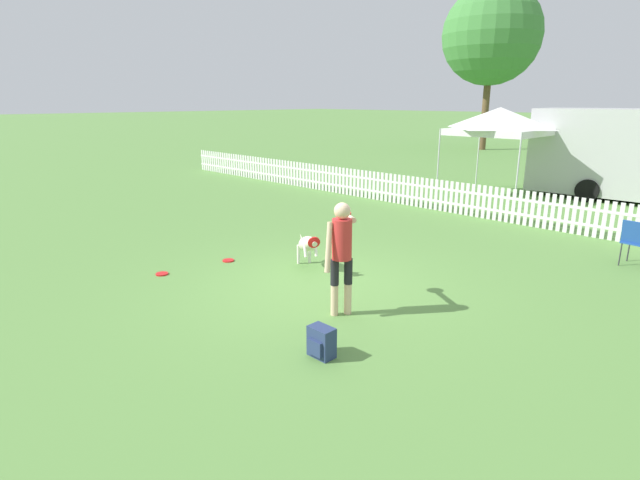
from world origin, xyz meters
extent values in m
plane|color=#5B8C42|center=(0.00, 0.00, 0.00)|extent=(240.00, 240.00, 0.00)
cylinder|color=beige|center=(0.87, -0.70, 0.23)|extent=(0.11, 0.11, 0.46)
cylinder|color=black|center=(0.87, -0.70, 0.65)|extent=(0.12, 0.12, 0.38)
cylinder|color=beige|center=(0.97, -0.53, 0.23)|extent=(0.11, 0.11, 0.46)
cylinder|color=black|center=(0.97, -0.53, 0.65)|extent=(0.12, 0.12, 0.38)
cylinder|color=red|center=(0.92, -0.61, 1.12)|extent=(0.38, 0.38, 0.57)
sphere|color=beige|center=(0.92, -0.61, 1.52)|extent=(0.23, 0.23, 0.23)
cylinder|color=beige|center=(0.86, -0.82, 1.04)|extent=(0.16, 0.22, 0.70)
cylinder|color=beige|center=(0.73, -0.26, 1.35)|extent=(0.61, 0.48, 0.14)
cylinder|color=red|center=(0.45, -0.05, 1.30)|extent=(0.22, 0.22, 0.02)
cylinder|color=red|center=(0.45, -0.05, 1.33)|extent=(0.22, 0.22, 0.02)
ellipsoid|color=beige|center=(-0.89, 0.46, 0.47)|extent=(0.76, 0.62, 0.46)
ellipsoid|color=white|center=(-0.89, 0.46, 0.41)|extent=(0.40, 0.33, 0.21)
sphere|color=beige|center=(-0.54, 0.25, 0.60)|extent=(0.17, 0.17, 0.17)
cone|color=beige|center=(-0.47, 0.21, 0.63)|extent=(0.17, 0.16, 0.13)
cylinder|color=red|center=(-0.47, 0.21, 0.63)|extent=(0.19, 0.23, 0.21)
cone|color=beige|center=(-0.54, 0.31, 0.67)|extent=(0.05, 0.05, 0.08)
cone|color=beige|center=(-0.59, 0.22, 0.67)|extent=(0.05, 0.05, 0.08)
cylinder|color=white|center=(-1.10, 0.71, 0.18)|extent=(0.06, 0.06, 0.36)
cylinder|color=white|center=(-1.21, 0.52, 0.18)|extent=(0.06, 0.06, 0.36)
cylinder|color=white|center=(-0.66, 0.44, 0.43)|extent=(0.17, 0.13, 0.29)
cylinder|color=white|center=(-0.76, 0.27, 0.43)|extent=(0.17, 0.13, 0.29)
cone|color=beige|center=(-1.31, 0.71, 0.42)|extent=(0.30, 0.22, 0.22)
cylinder|color=red|center=(-2.28, -0.33, 0.01)|extent=(0.22, 0.22, 0.02)
cylinder|color=red|center=(-2.47, -1.60, 0.01)|extent=(0.22, 0.22, 0.02)
cube|color=navy|center=(1.59, -1.68, 0.19)|extent=(0.32, 0.20, 0.38)
cube|color=navy|center=(1.59, -1.80, 0.15)|extent=(0.22, 0.04, 0.19)
cube|color=white|center=(0.00, 6.47, 0.26)|extent=(27.88, 0.04, 0.06)
cube|color=white|center=(0.00, 6.47, 0.62)|extent=(27.88, 0.04, 0.06)
cube|color=white|center=(-13.86, 6.47, 0.43)|extent=(0.09, 0.02, 0.86)
cube|color=white|center=(-13.70, 6.47, 0.43)|extent=(0.09, 0.02, 0.86)
cube|color=white|center=(-13.54, 6.47, 0.43)|extent=(0.09, 0.02, 0.86)
cube|color=white|center=(-13.39, 6.47, 0.43)|extent=(0.09, 0.02, 0.86)
cube|color=white|center=(-13.23, 6.47, 0.43)|extent=(0.09, 0.02, 0.86)
cube|color=white|center=(-13.07, 6.47, 0.43)|extent=(0.09, 0.02, 0.86)
cube|color=white|center=(-12.91, 6.47, 0.43)|extent=(0.09, 0.02, 0.86)
cube|color=white|center=(-12.75, 6.47, 0.43)|extent=(0.09, 0.02, 0.86)
cube|color=white|center=(-12.59, 6.47, 0.43)|extent=(0.09, 0.02, 0.86)
cube|color=white|center=(-12.44, 6.47, 0.43)|extent=(0.09, 0.02, 0.86)
cube|color=white|center=(-12.28, 6.47, 0.43)|extent=(0.09, 0.02, 0.86)
cube|color=white|center=(-12.12, 6.47, 0.43)|extent=(0.09, 0.02, 0.86)
cube|color=white|center=(-11.96, 6.47, 0.43)|extent=(0.09, 0.02, 0.86)
cube|color=white|center=(-11.80, 6.47, 0.43)|extent=(0.09, 0.02, 0.86)
cube|color=white|center=(-11.64, 6.47, 0.43)|extent=(0.09, 0.02, 0.86)
cube|color=white|center=(-11.48, 6.47, 0.43)|extent=(0.09, 0.02, 0.86)
cube|color=white|center=(-11.33, 6.47, 0.43)|extent=(0.09, 0.02, 0.86)
cube|color=white|center=(-11.17, 6.47, 0.43)|extent=(0.09, 0.02, 0.86)
cube|color=white|center=(-11.01, 6.47, 0.43)|extent=(0.09, 0.02, 0.86)
cube|color=white|center=(-10.85, 6.47, 0.43)|extent=(0.09, 0.02, 0.86)
cube|color=white|center=(-10.69, 6.47, 0.43)|extent=(0.09, 0.02, 0.86)
cube|color=white|center=(-10.53, 6.47, 0.43)|extent=(0.09, 0.02, 0.86)
cube|color=white|center=(-10.38, 6.47, 0.43)|extent=(0.09, 0.02, 0.86)
cube|color=white|center=(-10.22, 6.47, 0.43)|extent=(0.09, 0.02, 0.86)
cube|color=white|center=(-10.06, 6.47, 0.43)|extent=(0.09, 0.02, 0.86)
cube|color=white|center=(-9.90, 6.47, 0.43)|extent=(0.09, 0.02, 0.86)
cube|color=white|center=(-9.74, 6.47, 0.43)|extent=(0.09, 0.02, 0.86)
cube|color=white|center=(-9.58, 6.47, 0.43)|extent=(0.09, 0.02, 0.86)
cube|color=white|center=(-9.43, 6.47, 0.43)|extent=(0.09, 0.02, 0.86)
cube|color=white|center=(-9.27, 6.47, 0.43)|extent=(0.09, 0.02, 0.86)
cube|color=white|center=(-9.11, 6.47, 0.43)|extent=(0.09, 0.02, 0.86)
cube|color=white|center=(-8.95, 6.47, 0.43)|extent=(0.09, 0.02, 0.86)
cube|color=white|center=(-8.79, 6.47, 0.43)|extent=(0.09, 0.02, 0.86)
cube|color=white|center=(-8.63, 6.47, 0.43)|extent=(0.09, 0.02, 0.86)
cube|color=white|center=(-8.47, 6.47, 0.43)|extent=(0.09, 0.02, 0.86)
cube|color=white|center=(-8.32, 6.47, 0.43)|extent=(0.09, 0.02, 0.86)
cube|color=white|center=(-8.16, 6.47, 0.43)|extent=(0.09, 0.02, 0.86)
cube|color=white|center=(-8.00, 6.47, 0.43)|extent=(0.09, 0.02, 0.86)
cube|color=white|center=(-7.84, 6.47, 0.43)|extent=(0.09, 0.02, 0.86)
cube|color=white|center=(-7.68, 6.47, 0.43)|extent=(0.09, 0.02, 0.86)
cube|color=white|center=(-7.52, 6.47, 0.43)|extent=(0.09, 0.02, 0.86)
cube|color=white|center=(-7.37, 6.47, 0.43)|extent=(0.09, 0.02, 0.86)
cube|color=white|center=(-7.21, 6.47, 0.43)|extent=(0.09, 0.02, 0.86)
cube|color=white|center=(-7.05, 6.47, 0.43)|extent=(0.09, 0.02, 0.86)
cube|color=white|center=(-6.89, 6.47, 0.43)|extent=(0.09, 0.02, 0.86)
cube|color=white|center=(-6.73, 6.47, 0.43)|extent=(0.09, 0.02, 0.86)
cube|color=white|center=(-6.57, 6.47, 0.43)|extent=(0.09, 0.02, 0.86)
cube|color=white|center=(-6.42, 6.47, 0.43)|extent=(0.09, 0.02, 0.86)
cube|color=white|center=(-6.26, 6.47, 0.43)|extent=(0.09, 0.02, 0.86)
cube|color=white|center=(-6.10, 6.47, 0.43)|extent=(0.09, 0.02, 0.86)
cube|color=white|center=(-5.94, 6.47, 0.43)|extent=(0.09, 0.02, 0.86)
cube|color=white|center=(-5.78, 6.47, 0.43)|extent=(0.09, 0.02, 0.86)
cube|color=white|center=(-5.62, 6.47, 0.43)|extent=(0.09, 0.02, 0.86)
cube|color=white|center=(-5.47, 6.47, 0.43)|extent=(0.09, 0.02, 0.86)
cube|color=white|center=(-5.31, 6.47, 0.43)|extent=(0.09, 0.02, 0.86)
cube|color=white|center=(-5.15, 6.47, 0.43)|extent=(0.09, 0.02, 0.86)
cube|color=white|center=(-4.99, 6.47, 0.43)|extent=(0.09, 0.02, 0.86)
cube|color=white|center=(-4.83, 6.47, 0.43)|extent=(0.09, 0.02, 0.86)
cube|color=white|center=(-4.67, 6.47, 0.43)|extent=(0.09, 0.02, 0.86)
cube|color=white|center=(-4.51, 6.47, 0.43)|extent=(0.09, 0.02, 0.86)
cube|color=white|center=(-4.36, 6.47, 0.43)|extent=(0.09, 0.02, 0.86)
cube|color=white|center=(-4.20, 6.47, 0.43)|extent=(0.09, 0.02, 0.86)
cube|color=white|center=(-4.04, 6.47, 0.43)|extent=(0.09, 0.02, 0.86)
cube|color=white|center=(-3.88, 6.47, 0.43)|extent=(0.09, 0.02, 0.86)
cube|color=white|center=(-3.72, 6.47, 0.43)|extent=(0.09, 0.02, 0.86)
cube|color=white|center=(-3.56, 6.47, 0.43)|extent=(0.09, 0.02, 0.86)
cube|color=white|center=(-3.41, 6.47, 0.43)|extent=(0.09, 0.02, 0.86)
cube|color=white|center=(-3.25, 6.47, 0.43)|extent=(0.09, 0.02, 0.86)
cube|color=white|center=(-3.09, 6.47, 0.43)|extent=(0.09, 0.02, 0.86)
cube|color=white|center=(-2.93, 6.47, 0.43)|extent=(0.09, 0.02, 0.86)
cube|color=white|center=(-2.77, 6.47, 0.43)|extent=(0.09, 0.02, 0.86)
cube|color=white|center=(-2.61, 6.47, 0.43)|extent=(0.09, 0.02, 0.86)
cube|color=white|center=(-2.46, 6.47, 0.43)|extent=(0.09, 0.02, 0.86)
cube|color=white|center=(-2.30, 6.47, 0.43)|extent=(0.09, 0.02, 0.86)
cube|color=white|center=(-2.14, 6.47, 0.43)|extent=(0.09, 0.02, 0.86)
cube|color=white|center=(-1.98, 6.47, 0.43)|extent=(0.09, 0.02, 0.86)
cube|color=white|center=(-1.82, 6.47, 0.43)|extent=(0.09, 0.02, 0.86)
cube|color=white|center=(-1.66, 6.47, 0.43)|extent=(0.09, 0.02, 0.86)
cube|color=white|center=(-1.50, 6.47, 0.43)|extent=(0.09, 0.02, 0.86)
cube|color=white|center=(-1.35, 6.47, 0.43)|extent=(0.09, 0.02, 0.86)
cube|color=white|center=(-1.19, 6.47, 0.43)|extent=(0.09, 0.02, 0.86)
cube|color=white|center=(-1.03, 6.47, 0.43)|extent=(0.09, 0.02, 0.86)
cube|color=white|center=(-0.87, 6.47, 0.43)|extent=(0.09, 0.02, 0.86)
cube|color=white|center=(-0.71, 6.47, 0.43)|extent=(0.09, 0.02, 0.86)
cube|color=white|center=(-0.55, 6.47, 0.43)|extent=(0.09, 0.02, 0.86)
cube|color=white|center=(-0.40, 6.47, 0.43)|extent=(0.09, 0.02, 0.86)
cube|color=white|center=(-0.24, 6.47, 0.43)|extent=(0.09, 0.02, 0.86)
cube|color=white|center=(-0.08, 6.47, 0.43)|extent=(0.09, 0.02, 0.86)
cube|color=white|center=(0.08, 6.47, 0.43)|extent=(0.09, 0.02, 0.86)
cube|color=white|center=(0.24, 6.47, 0.43)|extent=(0.09, 0.02, 0.86)
cube|color=white|center=(0.40, 6.47, 0.43)|extent=(0.09, 0.02, 0.86)
cube|color=white|center=(0.55, 6.47, 0.43)|extent=(0.09, 0.02, 0.86)
cube|color=white|center=(0.71, 6.47, 0.43)|extent=(0.09, 0.02, 0.86)
cube|color=white|center=(0.87, 6.47, 0.43)|extent=(0.09, 0.02, 0.86)
cube|color=white|center=(1.03, 6.47, 0.43)|extent=(0.09, 0.02, 0.86)
cube|color=white|center=(1.19, 6.47, 0.43)|extent=(0.09, 0.02, 0.86)
cube|color=white|center=(1.35, 6.47, 0.43)|extent=(0.09, 0.02, 0.86)
cube|color=white|center=(1.50, 6.47, 0.43)|extent=(0.09, 0.02, 0.86)
cube|color=white|center=(1.66, 6.47, 0.43)|extent=(0.09, 0.02, 0.86)
cube|color=white|center=(1.82, 6.47, 0.43)|extent=(0.09, 0.02, 0.86)
cube|color=white|center=(1.98, 6.47, 0.43)|extent=(0.09, 0.02, 0.86)
cube|color=white|center=(2.14, 6.47, 0.43)|extent=(0.09, 0.02, 0.86)
cube|color=white|center=(2.30, 6.47, 0.43)|extent=(0.09, 0.02, 0.86)
cube|color=white|center=(2.46, 6.47, 0.43)|extent=(0.09, 0.02, 0.86)
cube|color=white|center=(2.61, 6.47, 0.43)|extent=(0.09, 0.02, 0.86)
cube|color=white|center=(2.77, 6.47, 0.43)|extent=(0.09, 0.02, 0.86)
cube|color=white|center=(2.93, 6.47, 0.43)|extent=(0.09, 0.02, 0.86)
cylinder|color=#333338|center=(3.15, 5.07, 0.23)|extent=(0.02, 0.02, 0.45)
cylinder|color=#333338|center=(3.11, 4.67, 0.23)|extent=(0.02, 0.02, 0.45)
cube|color=#1E4799|center=(3.34, 4.85, 0.45)|extent=(0.52, 0.52, 0.03)
cube|color=#1E4799|center=(3.32, 4.64, 0.66)|extent=(0.49, 0.13, 0.43)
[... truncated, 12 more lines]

